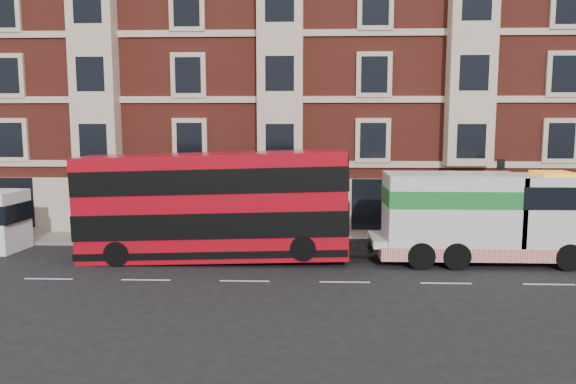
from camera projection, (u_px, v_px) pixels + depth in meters
The scene contains 8 objects.
ground at pixel (245, 281), 22.46m from camera, with size 120.00×120.00×0.00m, color black.
sidewalk at pixel (261, 239), 29.89m from camera, with size 90.00×3.00×0.15m, color slate.
victorian_terrace at pixel (278, 62), 36.01m from camera, with size 45.00×12.00×20.40m.
lamp_post_west at pixel (141, 194), 28.49m from camera, with size 0.35×0.15×4.35m.
lamp_post_east at pixel (499, 196), 27.80m from camera, with size 0.35×0.15×4.35m.
double_decker_bus at pixel (213, 204), 25.49m from camera, with size 12.12×2.78×4.91m.
tow_truck at pixel (481, 216), 25.09m from camera, with size 9.71×2.87×4.05m.
pedestrian at pixel (118, 225), 29.28m from camera, with size 0.59×0.39×1.63m, color #1A2935.
Camera 1 is at (2.58, -21.73, 6.45)m, focal length 35.00 mm.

